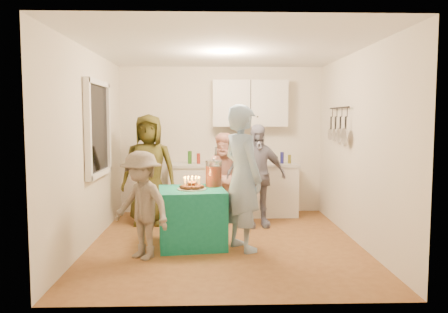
{
  "coord_description": "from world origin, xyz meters",
  "views": [
    {
      "loc": [
        -0.19,
        -5.82,
        1.69
      ],
      "look_at": [
        0.0,
        0.35,
        1.15
      ],
      "focal_mm": 35.0,
      "sensor_mm": 36.0,
      "label": 1
    }
  ],
  "objects_px": {
    "party_table": "(192,217)",
    "child_near_left": "(142,205)",
    "counter": "(233,191)",
    "woman_back_right": "(256,176)",
    "punch_jar": "(214,174)",
    "microwave": "(231,155)",
    "man_birthday": "(242,178)",
    "woman_back_center": "(226,177)",
    "woman_back_left": "(149,169)"
  },
  "relations": [
    {
      "from": "microwave",
      "to": "woman_back_right",
      "type": "bearing_deg",
      "value": -72.15
    },
    {
      "from": "party_table",
      "to": "child_near_left",
      "type": "distance_m",
      "value": 0.83
    },
    {
      "from": "punch_jar",
      "to": "woman_back_right",
      "type": "relative_size",
      "value": 0.21
    },
    {
      "from": "man_birthday",
      "to": "woman_back_left",
      "type": "xyz_separation_m",
      "value": [
        -1.39,
        1.41,
        -0.05
      ]
    },
    {
      "from": "man_birthday",
      "to": "woman_back_right",
      "type": "distance_m",
      "value": 1.23
    },
    {
      "from": "woman_back_left",
      "to": "man_birthday",
      "type": "bearing_deg",
      "value": -43.35
    },
    {
      "from": "punch_jar",
      "to": "man_birthday",
      "type": "relative_size",
      "value": 0.18
    },
    {
      "from": "counter",
      "to": "woman_back_left",
      "type": "distance_m",
      "value": 1.56
    },
    {
      "from": "man_birthday",
      "to": "child_near_left",
      "type": "relative_size",
      "value": 1.43
    },
    {
      "from": "woman_back_left",
      "to": "microwave",
      "type": "bearing_deg",
      "value": 25.82
    },
    {
      "from": "microwave",
      "to": "woman_back_center",
      "type": "relative_size",
      "value": 0.35
    },
    {
      "from": "microwave",
      "to": "woman_back_center",
      "type": "bearing_deg",
      "value": -109.12
    },
    {
      "from": "woman_back_center",
      "to": "woman_back_right",
      "type": "xyz_separation_m",
      "value": [
        0.45,
        -0.41,
        0.08
      ]
    },
    {
      "from": "microwave",
      "to": "counter",
      "type": "bearing_deg",
      "value": -6.31
    },
    {
      "from": "punch_jar",
      "to": "man_birthday",
      "type": "bearing_deg",
      "value": -47.6
    },
    {
      "from": "microwave",
      "to": "punch_jar",
      "type": "height_order",
      "value": "microwave"
    },
    {
      "from": "counter",
      "to": "woman_back_right",
      "type": "bearing_deg",
      "value": -68.54
    },
    {
      "from": "microwave",
      "to": "man_birthday",
      "type": "xyz_separation_m",
      "value": [
        0.06,
        -2.0,
        -0.12
      ]
    },
    {
      "from": "counter",
      "to": "microwave",
      "type": "distance_m",
      "value": 0.62
    },
    {
      "from": "counter",
      "to": "man_birthday",
      "type": "distance_m",
      "value": 2.06
    },
    {
      "from": "punch_jar",
      "to": "woman_back_right",
      "type": "height_order",
      "value": "woman_back_right"
    },
    {
      "from": "man_birthday",
      "to": "child_near_left",
      "type": "height_order",
      "value": "man_birthday"
    },
    {
      "from": "party_table",
      "to": "child_near_left",
      "type": "xyz_separation_m",
      "value": [
        -0.58,
        -0.53,
        0.27
      ]
    },
    {
      "from": "counter",
      "to": "punch_jar",
      "type": "relative_size",
      "value": 6.47
    },
    {
      "from": "woman_back_center",
      "to": "woman_back_right",
      "type": "distance_m",
      "value": 0.62
    },
    {
      "from": "counter",
      "to": "punch_jar",
      "type": "height_order",
      "value": "punch_jar"
    },
    {
      "from": "party_table",
      "to": "punch_jar",
      "type": "height_order",
      "value": "punch_jar"
    },
    {
      "from": "counter",
      "to": "woman_back_right",
      "type": "distance_m",
      "value": 0.95
    },
    {
      "from": "punch_jar",
      "to": "woman_back_center",
      "type": "xyz_separation_m",
      "value": [
        0.21,
        1.2,
        -0.2
      ]
    },
    {
      "from": "punch_jar",
      "to": "woman_back_left",
      "type": "xyz_separation_m",
      "value": [
        -1.02,
        1.01,
        -0.05
      ]
    },
    {
      "from": "punch_jar",
      "to": "woman_back_left",
      "type": "height_order",
      "value": "woman_back_left"
    },
    {
      "from": "woman_back_center",
      "to": "child_near_left",
      "type": "relative_size",
      "value": 1.11
    },
    {
      "from": "punch_jar",
      "to": "woman_back_center",
      "type": "distance_m",
      "value": 1.23
    },
    {
      "from": "party_table",
      "to": "woman_back_center",
      "type": "height_order",
      "value": "woman_back_center"
    },
    {
      "from": "counter",
      "to": "party_table",
      "type": "bearing_deg",
      "value": -109.67
    },
    {
      "from": "woman_back_center",
      "to": "counter",
      "type": "bearing_deg",
      "value": 78.82
    },
    {
      "from": "woman_back_right",
      "to": "microwave",
      "type": "bearing_deg",
      "value": 105.26
    },
    {
      "from": "microwave",
      "to": "woman_back_right",
      "type": "relative_size",
      "value": 0.32
    },
    {
      "from": "microwave",
      "to": "punch_jar",
      "type": "xyz_separation_m",
      "value": [
        -0.3,
        -1.6,
        -0.12
      ]
    },
    {
      "from": "punch_jar",
      "to": "child_near_left",
      "type": "height_order",
      "value": "child_near_left"
    },
    {
      "from": "counter",
      "to": "woman_back_center",
      "type": "xyz_separation_m",
      "value": [
        -0.14,
        -0.4,
        0.3
      ]
    },
    {
      "from": "man_birthday",
      "to": "woman_back_left",
      "type": "distance_m",
      "value": 1.98
    },
    {
      "from": "man_birthday",
      "to": "child_near_left",
      "type": "xyz_separation_m",
      "value": [
        -1.24,
        -0.34,
        -0.28
      ]
    },
    {
      "from": "counter",
      "to": "woman_back_left",
      "type": "bearing_deg",
      "value": -156.98
    },
    {
      "from": "party_table",
      "to": "punch_jar",
      "type": "xyz_separation_m",
      "value": [
        0.29,
        0.2,
        0.55
      ]
    },
    {
      "from": "punch_jar",
      "to": "man_birthday",
      "type": "xyz_separation_m",
      "value": [
        0.37,
        -0.4,
        0.0
      ]
    },
    {
      "from": "microwave",
      "to": "man_birthday",
      "type": "distance_m",
      "value": 2.0
    },
    {
      "from": "man_birthday",
      "to": "woman_back_left",
      "type": "relative_size",
      "value": 1.06
    },
    {
      "from": "man_birthday",
      "to": "woman_back_center",
      "type": "bearing_deg",
      "value": -24.28
    },
    {
      "from": "counter",
      "to": "woman_back_left",
      "type": "height_order",
      "value": "woman_back_left"
    }
  ]
}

